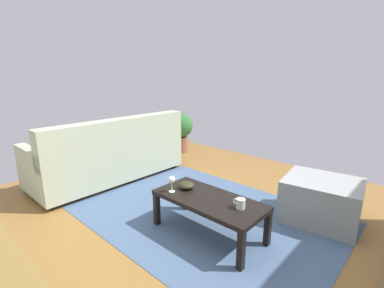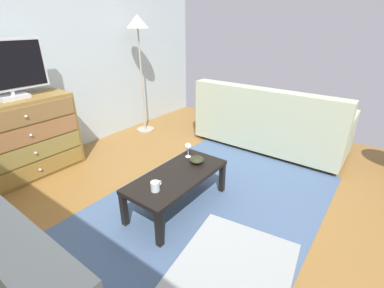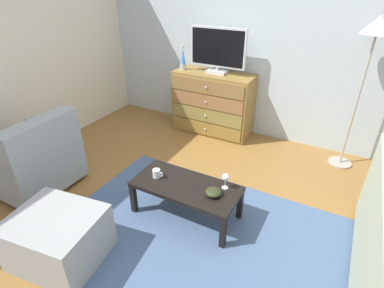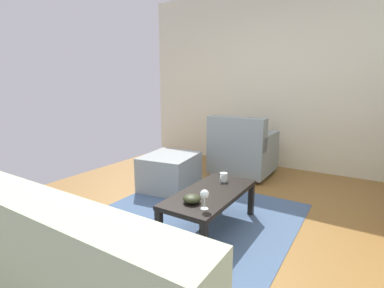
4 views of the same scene
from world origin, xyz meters
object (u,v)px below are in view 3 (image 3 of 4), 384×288
(mug, at_px, (157,173))
(armchair, at_px, (33,159))
(coffee_table, at_px, (186,189))
(wine_glass, at_px, (226,178))
(bowl_decorative, at_px, (213,192))
(standing_lamp, at_px, (374,41))
(dresser, at_px, (213,103))
(ottoman, at_px, (58,238))
(tv, at_px, (218,49))
(lava_lamp, at_px, (183,59))

(mug, bearing_deg, armchair, -165.42)
(coffee_table, height_order, armchair, armchair)
(coffee_table, relative_size, wine_glass, 6.52)
(bowl_decorative, height_order, standing_lamp, standing_lamp)
(dresser, xyz_separation_m, ottoman, (-0.12, -2.74, -0.23))
(tv, bearing_deg, armchair, -117.84)
(coffee_table, distance_m, wine_glass, 0.40)
(lava_lamp, relative_size, ottoman, 0.47)
(tv, relative_size, armchair, 0.91)
(dresser, distance_m, wine_glass, 1.89)
(dresser, distance_m, armchair, 2.45)
(mug, height_order, armchair, armchair)
(wine_glass, relative_size, ottoman, 0.22)
(bowl_decorative, xyz_separation_m, armchair, (-1.97, -0.37, -0.04))
(dresser, xyz_separation_m, wine_glass, (0.90, -1.66, 0.03))
(wine_glass, distance_m, armchair, 2.09)
(dresser, bearing_deg, bowl_decorative, -64.88)
(armchair, xyz_separation_m, standing_lamp, (2.95, 2.12, 1.14))
(tv, height_order, wine_glass, tv)
(ottoman, bearing_deg, bowl_decorative, 44.19)
(wine_glass, xyz_separation_m, mug, (-0.66, -0.16, -0.07))
(tv, height_order, armchair, tv)
(bowl_decorative, bearing_deg, ottoman, -135.81)
(dresser, relative_size, ottoman, 1.62)
(armchair, height_order, standing_lamp, standing_lamp)
(armchair, distance_m, standing_lamp, 3.81)
(coffee_table, relative_size, bowl_decorative, 6.92)
(coffee_table, bearing_deg, armchair, -167.22)
(lava_lamp, height_order, ottoman, lava_lamp)
(lava_lamp, xyz_separation_m, coffee_table, (1.02, -1.75, -0.73))
(mug, xyz_separation_m, bowl_decorative, (0.61, 0.01, -0.01))
(lava_lamp, height_order, coffee_table, lava_lamp)
(wine_glass, height_order, mug, wine_glass)
(coffee_table, height_order, standing_lamp, standing_lamp)
(wine_glass, height_order, standing_lamp, standing_lamp)
(ottoman, relative_size, standing_lamp, 0.40)
(dresser, bearing_deg, mug, -82.42)
(ottoman, bearing_deg, coffee_table, 54.78)
(coffee_table, distance_m, armchair, 1.72)
(coffee_table, relative_size, ottoman, 1.46)
(tv, height_order, mug, tv)
(ottoman, height_order, standing_lamp, standing_lamp)
(bowl_decorative, bearing_deg, standing_lamp, 61.01)
(wine_glass, bearing_deg, tv, 117.17)
(coffee_table, bearing_deg, wine_glass, 21.16)
(standing_lamp, bearing_deg, mug, -131.76)
(dresser, distance_m, standing_lamp, 2.10)
(mug, height_order, bowl_decorative, mug)
(coffee_table, relative_size, standing_lamp, 0.58)
(coffee_table, bearing_deg, tv, 105.99)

